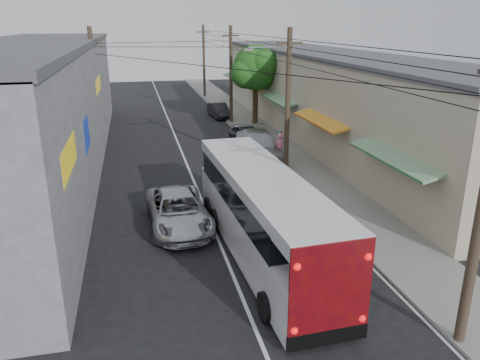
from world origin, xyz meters
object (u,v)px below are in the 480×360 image
object	(u,v)px
parked_car_mid	(246,135)
jeepney	(178,211)
coach_bus	(262,214)
parked_car_far	(219,110)
pedestrian_far	(279,144)
parked_suv	(259,147)
pedestrian_near	(279,149)

from	to	relation	value
parked_car_mid	jeepney	bearing A→B (deg)	-117.74
coach_bus	parked_car_far	world-z (taller)	coach_bus
jeepney	pedestrian_far	xyz separation A→B (m)	(7.26, 9.15, 0.23)
parked_suv	parked_car_far	size ratio (longest dim) A/B	1.58
jeepney	parked_car_far	size ratio (longest dim) A/B	1.34
jeepney	parked_car_mid	bearing A→B (deg)	62.01
parked_suv	parked_car_mid	distance (m)	3.83
pedestrian_far	parked_car_mid	bearing A→B (deg)	-59.62
parked_car_mid	pedestrian_near	xyz separation A→B (m)	(0.80, -5.08, 0.32)
coach_bus	parked_suv	xyz separation A→B (m)	(3.14, 12.08, -0.76)
coach_bus	parked_suv	bearing A→B (deg)	72.72
parked_car_far	pedestrian_near	xyz separation A→B (m)	(0.80, -15.65, 0.41)
jeepney	parked_suv	xyz separation A→B (m)	(5.89, 8.89, 0.17)
jeepney	parked_car_far	distance (m)	24.04
coach_bus	pedestrian_near	distance (m)	11.58
coach_bus	parked_car_mid	size ratio (longest dim) A/B	2.58
coach_bus	jeepney	xyz separation A→B (m)	(-2.75, 3.19, -0.93)
jeepney	parked_suv	world-z (taller)	parked_suv
coach_bus	jeepney	size ratio (longest dim) A/B	2.14
parked_suv	pedestrian_far	xyz separation A→B (m)	(1.37, 0.26, 0.06)
coach_bus	jeepney	world-z (taller)	coach_bus
parked_suv	coach_bus	bearing A→B (deg)	-102.06
pedestrian_far	pedestrian_near	bearing A→B (deg)	84.03
parked_car_mid	parked_car_far	size ratio (longest dim) A/B	1.11
jeepney	parked_car_far	world-z (taller)	jeepney
parked_car_mid	pedestrian_far	xyz separation A→B (m)	(1.26, -3.57, 0.21)
parked_suv	pedestrian_far	bearing A→B (deg)	13.21
parked_car_far	pedestrian_near	distance (m)	15.68
parked_car_far	pedestrian_near	bearing A→B (deg)	-92.18
parked_suv	parked_car_far	bearing A→B (deg)	92.07
parked_car_mid	parked_suv	bearing A→B (deg)	-94.14
coach_bus	pedestrian_far	size ratio (longest dim) A/B	6.71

